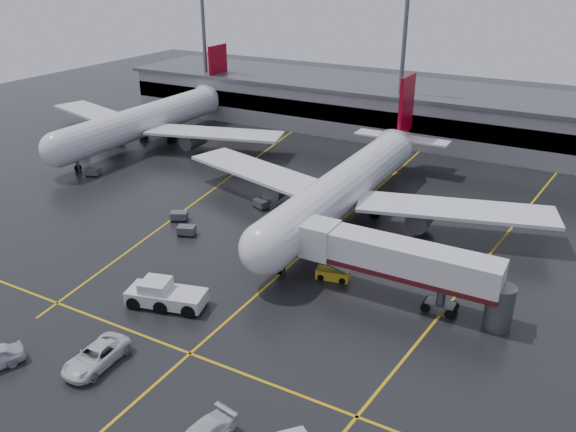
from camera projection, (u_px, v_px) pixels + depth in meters
The scene contains 19 objects.
ground at pixel (312, 246), 64.77m from camera, with size 220.00×220.00×0.00m, color black.
apron_line_centre at pixel (312, 246), 64.76m from camera, with size 0.25×90.00×0.02m, color gold.
apron_line_stop at pixel (190, 353), 47.22m from camera, with size 60.00×0.25×0.02m, color gold.
apron_line_left at pixel (218, 186), 81.61m from camera, with size 0.25×70.00×0.02m, color gold.
apron_line_right at pixel (497, 246), 64.76m from camera, with size 0.25×70.00×0.02m, color gold.
terminal at pixel (437, 114), 101.23m from camera, with size 122.00×19.00×8.60m.
light_mast_left at pixel (204, 41), 112.29m from camera, with size 3.00×1.20×25.45m.
light_mast_mid at pixel (403, 57), 94.56m from camera, with size 3.00×1.20×25.45m.
main_airliner at pixel (349, 183), 70.78m from camera, with size 48.80×45.60×14.10m.
second_airliner at pixel (151, 119), 98.97m from camera, with size 48.80×45.60×14.10m.
jet_bridge at pixel (399, 262), 53.11m from camera, with size 19.90×3.40×6.05m.
pushback_tractor at pixel (165, 295), 53.39m from camera, with size 7.72×4.73×2.58m.
belt_loader at pixel (333, 274), 58.01m from camera, with size 3.52×2.08×2.10m.
service_van_a at pixel (96, 356), 45.61m from camera, with size 2.70×5.86×1.63m, color silver.
baggage_cart_a at pixel (186, 230), 67.05m from camera, with size 2.34×1.94×1.12m.
baggage_cart_b at pixel (179, 216), 70.80m from camera, with size 2.38×2.09×1.12m.
baggage_cart_c at pixel (261, 203), 74.25m from camera, with size 2.35×2.00×1.12m.
baggage_cart_d at pixel (82, 152), 93.61m from camera, with size 2.29×1.83×1.12m.
baggage_cart_e at pixel (93, 172), 85.22m from camera, with size 2.30×1.85×1.12m.
Camera 1 is at (25.67, -51.79, 29.54)m, focal length 36.26 mm.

